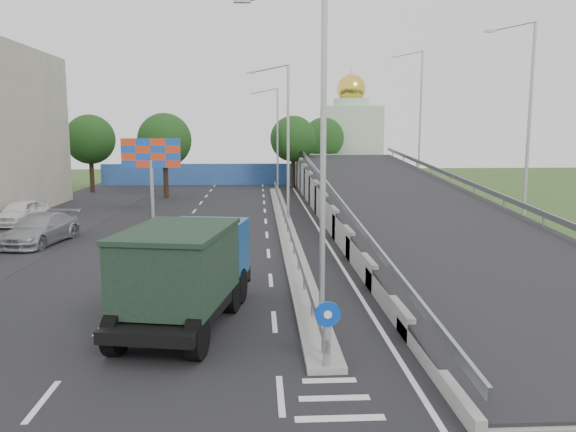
{
  "coord_description": "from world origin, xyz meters",
  "views": [
    {
      "loc": [
        -1.66,
        -10.97,
        5.97
      ],
      "look_at": [
        -0.35,
        13.91,
        2.2
      ],
      "focal_mm": 35.0,
      "sensor_mm": 36.0,
      "label": 1
    }
  ],
  "objects": [
    {
      "name": "ground",
      "position": [
        0.0,
        0.0,
        0.0
      ],
      "size": [
        160.0,
        160.0,
        0.0
      ],
      "primitive_type": "plane",
      "color": "#2D4C1E",
      "rests_on": "ground"
    },
    {
      "name": "sign_bollard",
      "position": [
        0.0,
        2.17,
        1.03
      ],
      "size": [
        0.64,
        0.23,
        1.67
      ],
      "color": "black",
      "rests_on": "median"
    },
    {
      "name": "parked_car_e",
      "position": [
        -16.94,
        25.56,
        0.81
      ],
      "size": [
        2.48,
        4.94,
        1.62
      ],
      "primitive_type": "imported",
      "rotation": [
        0.0,
        0.0,
        -0.12
      ],
      "color": "silver",
      "rests_on": "ground"
    },
    {
      "name": "median",
      "position": [
        0.0,
        24.0,
        0.1
      ],
      "size": [
        1.0,
        44.0,
        0.2
      ],
      "primitive_type": "cube",
      "color": "gray",
      "rests_on": "ground"
    },
    {
      "name": "parked_car_d",
      "position": [
        -13.31,
        19.15,
        0.8
      ],
      "size": [
        3.12,
        5.83,
        1.61
      ],
      "primitive_type": "imported",
      "rotation": [
        0.0,
        0.0,
        -0.16
      ],
      "color": "gray",
      "rests_on": "ground"
    },
    {
      "name": "billboard",
      "position": [
        -9.0,
        28.0,
        4.19
      ],
      "size": [
        4.0,
        0.24,
        5.5
      ],
      "color": "#B2B5B7",
      "rests_on": "ground"
    },
    {
      "name": "dump_truck",
      "position": [
        -3.9,
        6.19,
        1.75
      ],
      "size": [
        3.88,
        7.53,
        3.16
      ],
      "rotation": [
        0.0,
        0.0,
        -0.19
      ],
      "color": "black",
      "rests_on": "ground"
    },
    {
      "name": "blue_wall",
      "position": [
        -4.0,
        52.0,
        1.2
      ],
      "size": [
        30.0,
        0.5,
        2.4
      ],
      "primitive_type": "cube",
      "color": "#2B489D",
      "rests_on": "ground"
    },
    {
      "name": "tree_median_far",
      "position": [
        2.0,
        48.0,
        5.18
      ],
      "size": [
        4.8,
        4.8,
        7.6
      ],
      "color": "black",
      "rests_on": "ground"
    },
    {
      "name": "lamp_post_mid",
      "position": [
        0.11,
        26.0,
        5.81
      ],
      "size": [
        2.74,
        0.18,
        10.08
      ],
      "color": "#B2B5B7",
      "rests_on": "median"
    },
    {
      "name": "median_guardrail",
      "position": [
        0.0,
        24.0,
        0.75
      ],
      "size": [
        0.09,
        44.0,
        0.71
      ],
      "color": "gray",
      "rests_on": "median"
    },
    {
      "name": "tree_left_mid",
      "position": [
        -10.0,
        40.0,
        5.18
      ],
      "size": [
        4.8,
        4.8,
        7.6
      ],
      "color": "black",
      "rests_on": "ground"
    },
    {
      "name": "lamp_post_near",
      "position": [
        0.11,
        6.0,
        5.81
      ],
      "size": [
        2.74,
        0.18,
        10.08
      ],
      "color": "#B2B5B7",
      "rests_on": "median"
    },
    {
      "name": "overpass_ramp",
      "position": [
        7.5,
        24.0,
        1.75
      ],
      "size": [
        10.0,
        50.0,
        3.5
      ],
      "color": "gray",
      "rests_on": "ground"
    },
    {
      "name": "tree_left_far",
      "position": [
        -18.0,
        45.0,
        5.18
      ],
      "size": [
        4.8,
        4.8,
        7.6
      ],
      "color": "black",
      "rests_on": "ground"
    },
    {
      "name": "church",
      "position": [
        10.0,
        60.0,
        5.31
      ],
      "size": [
        7.0,
        7.0,
        13.8
      ],
      "color": "#B2CCAD",
      "rests_on": "ground"
    },
    {
      "name": "road_surface",
      "position": [
        -3.0,
        20.0,
        0.0
      ],
      "size": [
        26.0,
        90.0,
        0.04
      ],
      "primitive_type": "cube",
      "color": "black",
      "rests_on": "ground"
    },
    {
      "name": "lamp_post_far",
      "position": [
        0.11,
        46.0,
        5.81
      ],
      "size": [
        2.74,
        0.18,
        10.08
      ],
      "color": "#B2B5B7",
      "rests_on": "median"
    },
    {
      "name": "tree_ramp_far",
      "position": [
        6.0,
        55.0,
        5.18
      ],
      "size": [
        4.8,
        4.8,
        7.6
      ],
      "color": "black",
      "rests_on": "ground"
    }
  ]
}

